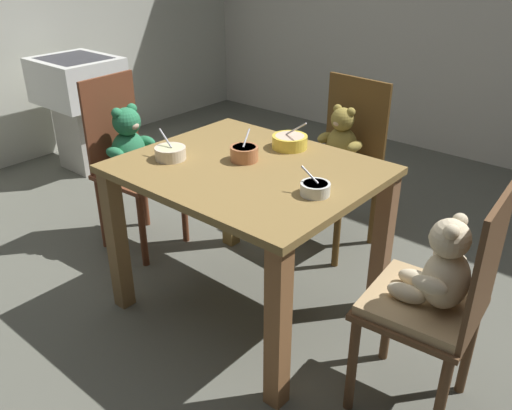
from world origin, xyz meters
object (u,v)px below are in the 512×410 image
dining_table (248,195)px  porridge_bowl_cream_near_left (170,153)px  teddy_chair_far_center (339,156)px  porridge_bowl_white_near_right (315,188)px  teddy_chair_near_left (130,153)px  porridge_bowl_yellow_far_center (289,141)px  porridge_bowl_terracotta_center (244,153)px  sink_basin (80,97)px  teddy_chair_near_right (437,290)px

dining_table → porridge_bowl_cream_near_left: porridge_bowl_cream_near_left is taller
teddy_chair_far_center → porridge_bowl_white_near_right: bearing=30.6°
teddy_chair_near_left → porridge_bowl_yellow_far_center: size_ratio=5.46×
porridge_bowl_terracotta_center → sink_basin: porridge_bowl_terracotta_center is taller
porridge_bowl_yellow_far_center → sink_basin: size_ratio=0.21×
porridge_bowl_yellow_far_center → sink_basin: bearing=173.9°
teddy_chair_near_left → porridge_bowl_cream_near_left: size_ratio=6.57×
porridge_bowl_white_near_right → porridge_bowl_yellow_far_center: size_ratio=0.70×
porridge_bowl_white_near_right → sink_basin: size_ratio=0.15×
porridge_bowl_terracotta_center → porridge_bowl_yellow_far_center: size_ratio=0.74×
dining_table → teddy_chair_near_left: size_ratio=1.10×
teddy_chair_near_left → porridge_bowl_yellow_far_center: teddy_chair_near_left is taller
porridge_bowl_yellow_far_center → sink_basin: (-2.05, 0.22, -0.21)m
teddy_chair_near_left → porridge_bowl_cream_near_left: (0.57, -0.20, 0.21)m
porridge_bowl_white_near_right → porridge_bowl_cream_near_left: size_ratio=0.85×
dining_table → teddy_chair_near_left: (-0.88, 0.05, -0.04)m
teddy_chair_near_left → sink_basin: bearing=154.9°
teddy_chair_far_center → sink_basin: teddy_chair_far_center is taller
dining_table → teddy_chair_near_right: teddy_chair_near_right is taller
porridge_bowl_cream_near_left → teddy_chair_near_right: bearing=5.4°
porridge_bowl_terracotta_center → sink_basin: size_ratio=0.15×
porridge_bowl_terracotta_center → porridge_bowl_yellow_far_center: bearing=78.4°
teddy_chair_near_right → porridge_bowl_white_near_right: size_ratio=7.51×
sink_basin → porridge_bowl_cream_near_left: bearing=-20.6°
teddy_chair_near_right → porridge_bowl_cream_near_left: size_ratio=6.36×
porridge_bowl_white_near_right → porridge_bowl_terracotta_center: size_ratio=0.95×
dining_table → teddy_chair_far_center: bearing=93.1°
teddy_chair_near_right → teddy_chair_far_center: teddy_chair_far_center is taller
teddy_chair_near_left → dining_table: bearing=-7.2°
teddy_chair_far_center → porridge_bowl_white_near_right: teddy_chair_far_center is taller
dining_table → porridge_bowl_cream_near_left: size_ratio=7.21×
teddy_chair_near_right → sink_basin: size_ratio=1.11×
dining_table → teddy_chair_near_right: bearing=-2.8°
dining_table → sink_basin: size_ratio=1.26×
porridge_bowl_cream_near_left → dining_table: bearing=26.8°
porridge_bowl_terracotta_center → porridge_bowl_yellow_far_center: porridge_bowl_yellow_far_center is taller
teddy_chair_far_center → porridge_bowl_terracotta_center: 0.78m
porridge_bowl_yellow_far_center → sink_basin: 2.07m
dining_table → porridge_bowl_white_near_right: (0.37, -0.04, 0.16)m
teddy_chair_near_right → dining_table: bearing=-7.9°
dining_table → porridge_bowl_terracotta_center: bearing=145.7°
teddy_chair_near_left → porridge_bowl_white_near_right: 1.26m
dining_table → teddy_chair_near_left: 0.88m
teddy_chair_far_center → porridge_bowl_white_near_right: (0.41, -0.83, 0.22)m
porridge_bowl_terracotta_center → sink_basin: (-2.00, 0.47, -0.22)m
porridge_bowl_white_near_right → porridge_bowl_cream_near_left: (-0.67, -0.11, 0.00)m
porridge_bowl_yellow_far_center → teddy_chair_far_center: bearing=94.5°
porridge_bowl_white_near_right → porridge_bowl_terracotta_center: (-0.42, 0.08, 0.01)m
porridge_bowl_terracotta_center → porridge_bowl_cream_near_left: bearing=-142.7°
teddy_chair_far_center → sink_basin: 2.03m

